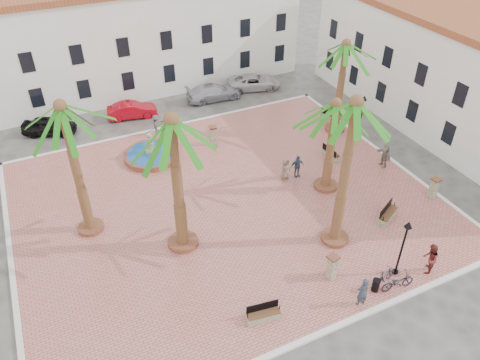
{
  "coord_description": "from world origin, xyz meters",
  "views": [
    {
      "loc": [
        -9.32,
        -21.66,
        19.24
      ],
      "look_at": [
        1.0,
        0.0,
        1.6
      ],
      "focal_mm": 35.0,
      "sensor_mm": 36.0,
      "label": 1
    }
  ],
  "objects_px": {
    "bench_s": "(263,315)",
    "bench_se": "(388,215)",
    "palm_s": "(354,119)",
    "pedestrian_east": "(385,155)",
    "bicycle_b": "(384,277)",
    "lamppost_s": "(405,239)",
    "bollard_e": "(434,188)",
    "car_white": "(254,82)",
    "lamppost_e": "(362,111)",
    "car_black": "(49,126)",
    "palm_sw": "(173,137)",
    "pedestrian_fountain_a": "(285,169)",
    "cyclist_b": "(430,259)",
    "palm_ne": "(345,55)",
    "cyclist_a": "(363,292)",
    "palm_e": "(335,116)",
    "bollard_se": "(332,266)",
    "pedestrian_fountain_b": "(297,166)",
    "car_silver": "(213,92)",
    "litter_bin": "(376,285)",
    "bicycle_a": "(398,282)",
    "car_red": "(132,110)",
    "fountain": "(151,154)",
    "palm_nw": "(64,121)",
    "bollard_n": "(213,135)",
    "bench_e": "(331,154)",
    "pedestrian_north": "(156,125)"
  },
  "relations": [
    {
      "from": "bench_s",
      "to": "bench_se",
      "type": "distance_m",
      "value": 10.95
    },
    {
      "from": "palm_s",
      "to": "pedestrian_east",
      "type": "relative_size",
      "value": 5.37
    },
    {
      "from": "bench_s",
      "to": "bicycle_b",
      "type": "relative_size",
      "value": 1.09
    },
    {
      "from": "lamppost_s",
      "to": "bollard_e",
      "type": "bearing_deg",
      "value": 32.45
    },
    {
      "from": "pedestrian_east",
      "to": "car_white",
      "type": "distance_m",
      "value": 15.85
    },
    {
      "from": "lamppost_e",
      "to": "car_black",
      "type": "xyz_separation_m",
      "value": [
        -21.47,
        11.56,
        -2.01
      ]
    },
    {
      "from": "palm_sw",
      "to": "pedestrian_fountain_a",
      "type": "distance_m",
      "value": 11.13
    },
    {
      "from": "bollard_e",
      "to": "cyclist_b",
      "type": "bearing_deg",
      "value": -135.99
    },
    {
      "from": "bench_s",
      "to": "lamppost_s",
      "type": "relative_size",
      "value": 0.49
    },
    {
      "from": "palm_ne",
      "to": "pedestrian_fountain_a",
      "type": "height_order",
      "value": "palm_ne"
    },
    {
      "from": "palm_ne",
      "to": "cyclist_a",
      "type": "height_order",
      "value": "palm_ne"
    },
    {
      "from": "palm_e",
      "to": "bollard_se",
      "type": "distance_m",
      "value": 9.31
    },
    {
      "from": "lamppost_s",
      "to": "pedestrian_fountain_b",
      "type": "relative_size",
      "value": 2.18
    },
    {
      "from": "lamppost_e",
      "to": "cyclist_b",
      "type": "height_order",
      "value": "lamppost_e"
    },
    {
      "from": "pedestrian_fountain_b",
      "to": "car_silver",
      "type": "xyz_separation_m",
      "value": [
        -0.49,
        13.68,
        -0.28
      ]
    },
    {
      "from": "pedestrian_fountain_a",
      "to": "cyclist_b",
      "type": "bearing_deg",
      "value": -90.38
    },
    {
      "from": "litter_bin",
      "to": "pedestrian_east",
      "type": "xyz_separation_m",
      "value": [
        7.85,
        8.96,
        0.49
      ]
    },
    {
      "from": "bench_s",
      "to": "bicycle_a",
      "type": "xyz_separation_m",
      "value": [
        7.17,
        -1.31,
        0.23
      ]
    },
    {
      "from": "car_red",
      "to": "bench_s",
      "type": "bearing_deg",
      "value": -168.85
    },
    {
      "from": "lamppost_e",
      "to": "pedestrian_fountain_a",
      "type": "height_order",
      "value": "lamppost_e"
    },
    {
      "from": "litter_bin",
      "to": "bicycle_a",
      "type": "xyz_separation_m",
      "value": [
        1.09,
        -0.4,
        0.11
      ]
    },
    {
      "from": "pedestrian_fountain_a",
      "to": "car_black",
      "type": "distance_m",
      "value": 19.34
    },
    {
      "from": "palm_sw",
      "to": "bench_se",
      "type": "distance_m",
      "value": 14.42
    },
    {
      "from": "bicycle_a",
      "to": "car_silver",
      "type": "xyz_separation_m",
      "value": [
        -0.0,
        24.58,
        0.07
      ]
    },
    {
      "from": "bench_s",
      "to": "pedestrian_fountain_b",
      "type": "distance_m",
      "value": 12.29
    },
    {
      "from": "litter_bin",
      "to": "pedestrian_fountain_a",
      "type": "height_order",
      "value": "pedestrian_fountain_a"
    },
    {
      "from": "palm_s",
      "to": "palm_sw",
      "type": "bearing_deg",
      "value": 156.94
    },
    {
      "from": "litter_bin",
      "to": "lamppost_e",
      "type": "bearing_deg",
      "value": 56.45
    },
    {
      "from": "car_black",
      "to": "fountain",
      "type": "bearing_deg",
      "value": -114.35
    },
    {
      "from": "palm_nw",
      "to": "car_black",
      "type": "relative_size",
      "value": 2.07
    },
    {
      "from": "bollard_n",
      "to": "car_silver",
      "type": "height_order",
      "value": "bollard_n"
    },
    {
      "from": "bench_e",
      "to": "bench_s",
      "type": "bearing_deg",
      "value": 129.94
    },
    {
      "from": "bicycle_a",
      "to": "car_silver",
      "type": "distance_m",
      "value": 24.58
    },
    {
      "from": "car_red",
      "to": "pedestrian_north",
      "type": "bearing_deg",
      "value": -155.63
    },
    {
      "from": "palm_ne",
      "to": "bench_e",
      "type": "distance_m",
      "value": 7.3
    },
    {
      "from": "fountain",
      "to": "car_black",
      "type": "bearing_deg",
      "value": 131.57
    },
    {
      "from": "bench_s",
      "to": "car_white",
      "type": "xyz_separation_m",
      "value": [
        11.5,
        23.71,
        0.27
      ]
    },
    {
      "from": "bollard_se",
      "to": "pedestrian_east",
      "type": "height_order",
      "value": "pedestrian_east"
    },
    {
      "from": "cyclist_b",
      "to": "pedestrian_east",
      "type": "xyz_separation_m",
      "value": [
        4.47,
        9.1,
        -0.08
      ]
    },
    {
      "from": "lamppost_s",
      "to": "pedestrian_fountain_a",
      "type": "bearing_deg",
      "value": 96.07
    },
    {
      "from": "palm_sw",
      "to": "lamppost_s",
      "type": "relative_size",
      "value": 2.33
    },
    {
      "from": "car_red",
      "to": "car_white",
      "type": "distance_m",
      "value": 11.85
    },
    {
      "from": "pedestrian_north",
      "to": "bench_e",
      "type": "bearing_deg",
      "value": -118.35
    },
    {
      "from": "bollard_e",
      "to": "palm_sw",
      "type": "bearing_deg",
      "value": 169.93
    },
    {
      "from": "fountain",
      "to": "lamppost_s",
      "type": "relative_size",
      "value": 1.1
    },
    {
      "from": "cyclist_b",
      "to": "pedestrian_east",
      "type": "height_order",
      "value": "cyclist_b"
    },
    {
      "from": "fountain",
      "to": "bench_s",
      "type": "bearing_deg",
      "value": -87.35
    },
    {
      "from": "palm_sw",
      "to": "lamppost_s",
      "type": "distance_m",
      "value": 12.85
    },
    {
      "from": "bollard_e",
      "to": "car_white",
      "type": "distance_m",
      "value": 20.16
    },
    {
      "from": "pedestrian_fountain_a",
      "to": "car_silver",
      "type": "height_order",
      "value": "pedestrian_fountain_a"
    }
  ]
}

